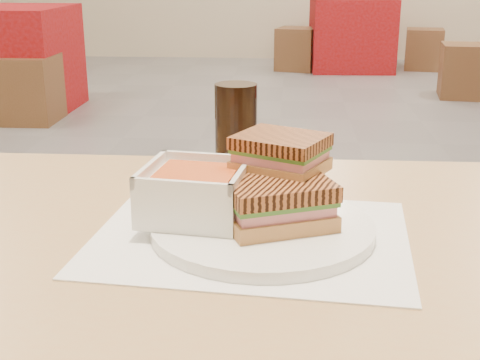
# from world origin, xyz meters

# --- Properties ---
(main_table) EXTENTS (1.21, 0.71, 0.75)m
(main_table) POSITION_xyz_m (0.00, -2.02, 0.64)
(main_table) COLOR #A48455
(main_table) RESTS_ON ground
(tray_liner) EXTENTS (0.41, 0.33, 0.00)m
(tray_liner) POSITION_xyz_m (0.02, -2.01, 0.75)
(tray_liner) COLOR white
(tray_liner) RESTS_ON main_table
(plate) EXTENTS (0.28, 0.28, 0.01)m
(plate) POSITION_xyz_m (0.04, -2.00, 0.76)
(plate) COLOR white
(plate) RESTS_ON tray_liner
(soup_bowl) EXTENTS (0.14, 0.14, 0.07)m
(soup_bowl) POSITION_xyz_m (-0.05, -1.99, 0.80)
(soup_bowl) COLOR white
(soup_bowl) RESTS_ON plate
(panini_lower) EXTENTS (0.16, 0.15, 0.06)m
(panini_lower) POSITION_xyz_m (0.05, -2.01, 0.80)
(panini_lower) COLOR #C1834B
(panini_lower) RESTS_ON plate
(panini_upper) EXTENTS (0.13, 0.13, 0.05)m
(panini_upper) POSITION_xyz_m (0.06, -1.95, 0.84)
(panini_upper) COLOR #C1834B
(panini_upper) RESTS_ON panini_lower
(cola_glass) EXTENTS (0.07, 0.07, 0.14)m
(cola_glass) POSITION_xyz_m (-0.02, -1.75, 0.82)
(cola_glass) COLOR black
(cola_glass) RESTS_ON main_table
(bg_table_0) EXTENTS (0.88, 0.88, 0.77)m
(bg_table_0) POSITION_xyz_m (-2.01, 1.98, 0.39)
(bg_table_0) COLOR maroon
(bg_table_0) RESTS_ON ground
(bg_table_2) EXTENTS (0.86, 0.86, 0.73)m
(bg_table_2) POSITION_xyz_m (0.69, 4.25, 0.36)
(bg_table_2) COLOR maroon
(bg_table_2) RESTS_ON ground
(bg_chair_0r) EXTENTS (0.41, 0.41, 0.46)m
(bg_chair_0r) POSITION_xyz_m (-1.77, 1.66, 0.23)
(bg_chair_0r) COLOR brown
(bg_chair_0r) RESTS_ON ground
(bg_chair_1l) EXTENTS (0.44, 0.44, 0.44)m
(bg_chair_1l) POSITION_xyz_m (1.51, 2.79, 0.22)
(bg_chair_1l) COLOR brown
(bg_chair_1l) RESTS_ON ground
(bg_chair_2l) EXTENTS (0.47, 0.47, 0.43)m
(bg_chair_2l) POSITION_xyz_m (0.13, 4.15, 0.22)
(bg_chair_2l) COLOR brown
(bg_chair_2l) RESTS_ON ground
(bg_chair_2r) EXTENTS (0.43, 0.43, 0.42)m
(bg_chair_2r) POSITION_xyz_m (1.45, 4.29, 0.21)
(bg_chair_2r) COLOR brown
(bg_chair_2r) RESTS_ON ground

